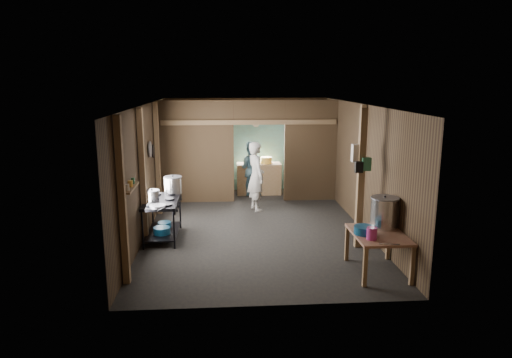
{
  "coord_description": "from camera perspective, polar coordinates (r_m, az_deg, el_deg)",
  "views": [
    {
      "loc": [
        -0.64,
        -9.35,
        3.09
      ],
      "look_at": [
        0.0,
        -0.2,
        1.1
      ],
      "focal_mm": 32.14,
      "sensor_mm": 36.0,
      "label": 1
    }
  ],
  "objects": [
    {
      "name": "frying_pan",
      "position": [
        8.63,
        -12.13,
        -3.33
      ],
      "size": [
        0.47,
        0.59,
        0.07
      ],
      "primitive_type": null,
      "rotation": [
        0.0,
        0.0,
        -0.39
      ],
      "color": "gray",
      "rests_on": "gas_range"
    },
    {
      "name": "partition_right",
      "position": [
        11.9,
        6.78,
        3.5
      ],
      "size": [
        1.35,
        0.1,
        2.6
      ],
      "primitive_type": "cube",
      "color": "brown",
      "rests_on": "floor"
    },
    {
      "name": "ceiling",
      "position": [
        9.39,
        -0.09,
        9.24
      ],
      "size": [
        4.5,
        7.0,
        0.0
      ],
      "primitive_type": "cube",
      "color": "#464442",
      "rests_on": "ground"
    },
    {
      "name": "wall_right",
      "position": [
        9.95,
        12.95,
        1.56
      ],
      "size": [
        0.0,
        7.0,
        2.6
      ],
      "primitive_type": "cube",
      "color": "#4C3B24",
      "rests_on": "ground"
    },
    {
      "name": "jar_yellow",
      "position": [
        7.58,
        -15.38,
        -0.58
      ],
      "size": [
        0.08,
        0.08,
        0.1
      ],
      "primitive_type": "cylinder",
      "color": "#F6B743",
      "rests_on": "wall_shelf"
    },
    {
      "name": "pink_bucket",
      "position": [
        7.37,
        14.22,
        -6.59
      ],
      "size": [
        0.18,
        0.18,
        0.19
      ],
      "primitive_type": "cylinder",
      "rotation": [
        0.0,
        0.0,
        0.14
      ],
      "color": "#BF348B",
      "rests_on": "prep_table"
    },
    {
      "name": "post_left_b",
      "position": [
        8.87,
        -13.91,
        0.23
      ],
      "size": [
        0.1,
        0.12,
        2.6
      ],
      "primitive_type": "cube",
      "color": "#8A6E50",
      "rests_on": "floor"
    },
    {
      "name": "floor",
      "position": [
        9.87,
        -0.08,
        -6.0
      ],
      "size": [
        4.5,
        7.0,
        0.0
      ],
      "primitive_type": "cube",
      "color": "black",
      "rests_on": "ground"
    },
    {
      "name": "wall_back",
      "position": [
        12.99,
        -1.15,
        4.32
      ],
      "size": [
        4.5,
        0.0,
        2.6
      ],
      "primitive_type": "cube",
      "color": "#4C3B24",
      "rests_on": "ground"
    },
    {
      "name": "post_free",
      "position": [
        8.62,
        12.89,
        -0.06
      ],
      "size": [
        0.12,
        0.12,
        2.6
      ],
      "primitive_type": "cube",
      "color": "#8A6E50",
      "rests_on": "floor"
    },
    {
      "name": "stock_pot",
      "position": [
        7.96,
        15.66,
        -4.09
      ],
      "size": [
        0.47,
        0.47,
        0.54
      ],
      "primitive_type": null,
      "rotation": [
        0.0,
        0.0,
        -0.0
      ],
      "color": "silver",
      "rests_on": "prep_table"
    },
    {
      "name": "gas_range",
      "position": [
        9.27,
        -11.55,
        -4.92
      ],
      "size": [
        0.69,
        1.34,
        0.79
      ],
      "primitive_type": null,
      "color": "black",
      "rests_on": "floor"
    },
    {
      "name": "wall_left",
      "position": [
        9.66,
        -13.53,
        1.21
      ],
      "size": [
        0.0,
        7.0,
        2.6
      ],
      "primitive_type": "cube",
      "color": "#4C3B24",
      "rests_on": "ground"
    },
    {
      "name": "worker_back",
      "position": [
        12.44,
        -0.75,
        1.33
      ],
      "size": [
        0.77,
        0.62,
        1.47
      ],
      "primitive_type": "imported",
      "rotation": [
        0.0,
        0.0,
        3.05
      ],
      "color": "slate",
      "rests_on": "floor"
    },
    {
      "name": "pan_lid_small",
      "position": [
        10.39,
        -12.67,
        3.41
      ],
      "size": [
        0.03,
        0.3,
        0.3
      ],
      "primitive_type": "cylinder",
      "rotation": [
        0.0,
        1.57,
        0.0
      ],
      "color": "black",
      "rests_on": "wall_left"
    },
    {
      "name": "partition_left",
      "position": [
        11.71,
        -7.32,
        3.35
      ],
      "size": [
        1.85,
        0.1,
        2.6
      ],
      "primitive_type": "cube",
      "color": "brown",
      "rests_on": "floor"
    },
    {
      "name": "yellow_tub",
      "position": [
        12.54,
        1.28,
        2.36
      ],
      "size": [
        0.32,
        0.32,
        0.18
      ],
      "primitive_type": "cylinder",
      "color": "#F6B743",
      "rests_on": "back_counter"
    },
    {
      "name": "knife",
      "position": [
        7.25,
        16.27,
        -7.79
      ],
      "size": [
        0.3,
        0.1,
        0.01
      ],
      "primitive_type": "cube",
      "rotation": [
        0.0,
        0.0,
        -0.23
      ],
      "color": "silver",
      "rests_on": "prep_table"
    },
    {
      "name": "wash_basin",
      "position": [
        7.61,
        13.35,
        -6.2
      ],
      "size": [
        0.38,
        0.38,
        0.13
      ],
      "primitive_type": "cylinder",
      "rotation": [
        0.0,
        0.0,
        0.11
      ],
      "color": "navy",
      "rests_on": "prep_table"
    },
    {
      "name": "post_left_a",
      "position": [
        7.15,
        -16.31,
        -2.76
      ],
      "size": [
        0.1,
        0.12,
        2.6
      ],
      "primitive_type": "cube",
      "color": "#8A6E50",
      "rests_on": "floor"
    },
    {
      "name": "bag_black",
      "position": [
        8.47,
        12.67,
        1.46
      ],
      "size": [
        0.14,
        0.1,
        0.2
      ],
      "primitive_type": "cube",
      "color": "black",
      "rests_on": "post_free"
    },
    {
      "name": "wall_front",
      "position": [
        6.15,
        2.17,
        -4.69
      ],
      "size": [
        4.5,
        0.0,
        2.6
      ],
      "primitive_type": "cube",
      "color": "#4C3B24",
      "rests_on": "ground"
    },
    {
      "name": "wall_clock",
      "position": [
        12.84,
        -0.02,
        6.92
      ],
      "size": [
        0.2,
        0.03,
        0.2
      ],
      "primitive_type": "cylinder",
      "rotation": [
        1.57,
        0.0,
        0.0
      ],
      "color": "silver",
      "rests_on": "wall_back"
    },
    {
      "name": "post_right",
      "position": [
        9.75,
        12.9,
        1.34
      ],
      "size": [
        0.1,
        0.12,
        2.6
      ],
      "primitive_type": "cube",
      "color": "#8A6E50",
      "rests_on": "floor"
    },
    {
      "name": "jar_white",
      "position": [
        7.35,
        -15.75,
        -1.02
      ],
      "size": [
        0.07,
        0.07,
        0.1
      ],
      "primitive_type": "cylinder",
      "color": "silver",
      "rests_on": "wall_shelf"
    },
    {
      "name": "stove_pot_large",
      "position": [
        9.61,
        -10.29,
        -0.79
      ],
      "size": [
        0.48,
        0.48,
        0.38
      ],
      "primitive_type": null,
      "rotation": [
        0.0,
        0.0,
        -0.35
      ],
      "color": "silver",
      "rests_on": "gas_range"
    },
    {
      "name": "partition_header",
      "position": [
        11.61,
        0.4,
        8.34
      ],
      "size": [
        1.3,
        0.1,
        0.6
      ],
      "primitive_type": "cube",
      "color": "brown",
      "rests_on": "wall_back"
    },
    {
      "name": "turquoise_panel",
      "position": [
        12.94,
        -1.14,
        4.06
      ],
      "size": [
        4.4,
        0.06,
        2.5
      ],
      "primitive_type": "cube",
      "color": "#6ABABA",
      "rests_on": "wall_back"
    },
    {
      "name": "prep_table",
      "position": [
        7.82,
        14.89,
        -8.86
      ],
      "size": [
        0.82,
        1.12,
        0.66
      ],
      "primitive_type": null,
      "color": "#A1795A",
      "rests_on": "floor"
    },
    {
      "name": "bag_green",
      "position": [
        8.53,
        13.55,
        1.83
      ],
      "size": [
        0.16,
        0.12,
        0.24
      ],
      "primitive_type": "cube",
      "color": "#2E724C",
      "rests_on": "post_free"
    },
    {
      "name": "cook",
      "position": [
        10.95,
        0.0,
        0.33
      ],
      "size": [
        0.56,
        0.7,
        1.66
      ],
      "primitive_type": "imported",
      "rotation": [
        0.0,
        0.0,
        1.87
      ],
      "color": "beige",
      "rests_on": "floor"
    },
    {
      "name": "red_cup",
      "position": [
        12.52,
        -0.49,
        2.25
      ],
      "size": [
        0.12,
        0.12,
        0.14
      ],
      "primitive_type": "cylinder",
      "color": "#B85327",
      "rests_on": "back_counter"
    },
    {
      "name": "jar_green",
      "position": [
        7.79,
        -15.07,
        -0.23
      ],
      "size": [
        0.06,
        0.06,
        0.1
      ],
      "primitive_type": "cylinder",
      "color": "#2E724C",
      "rests_on": "wall_shelf"
    },
    {
      "name": "wall_shelf",
      "position": [
        7.6,
        -15.35,
        -1.06
      ],
      "size": [
        0.14,
        0.8,
        0.03
      ],
      "primitive_type": "cube",
      "color": "#8A6E50",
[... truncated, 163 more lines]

